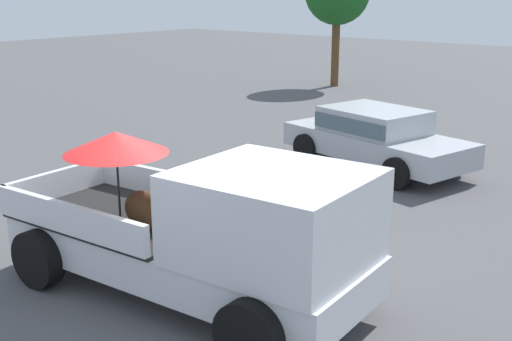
% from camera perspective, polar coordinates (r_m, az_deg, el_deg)
% --- Properties ---
extents(ground_plane, '(80.00, 80.00, 0.00)m').
position_cam_1_polar(ground_plane, '(8.89, -6.13, -10.53)').
color(ground_plane, '#4C4C4F').
extents(pickup_truck_main, '(5.19, 2.58, 2.17)m').
position_cam_1_polar(pickup_truck_main, '(8.22, -4.04, -5.33)').
color(pickup_truck_main, black).
rests_on(pickup_truck_main, ground).
extents(parked_sedan_near, '(4.58, 2.65, 1.33)m').
position_cam_1_polar(parked_sedan_near, '(14.76, 10.37, 3.05)').
color(parked_sedan_near, black).
rests_on(parked_sedan_near, ground).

